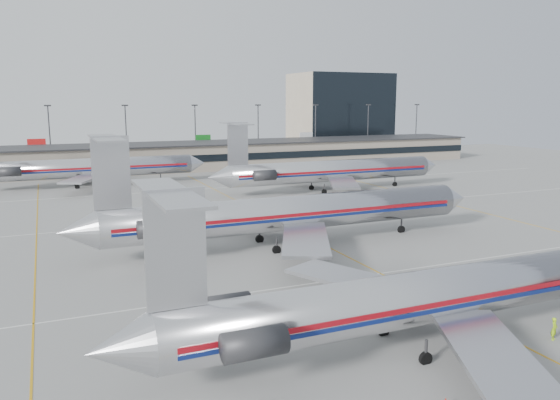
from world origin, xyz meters
TOP-DOWN VIEW (x-y plane):
  - ground at (0.00, 0.00)m, footprint 260.00×260.00m
  - apron_markings at (0.00, 10.00)m, footprint 160.00×0.15m
  - terminal at (0.00, 97.97)m, footprint 162.00×17.00m
  - light_mast_row at (0.00, 112.00)m, footprint 163.60×0.40m
  - distant_building at (62.00, 128.00)m, footprint 30.00×20.00m
  - jet_foreground at (-5.67, -4.06)m, footprint 44.68×26.31m
  - jet_second_row at (-4.15, 22.91)m, footprint 49.28×29.02m
  - jet_third_row at (18.52, 54.81)m, footprint 46.64×28.69m
  - jet_back_row at (-21.23, 78.13)m, footprint 44.89×27.61m
  - ramp_worker_near at (2.63, -7.00)m, footprint 0.68×0.59m

SIDE VIEW (x-z plane):
  - ground at x=0.00m, z-range 0.00..0.00m
  - apron_markings at x=0.00m, z-range 0.00..0.02m
  - ramp_worker_near at x=2.63m, z-range 0.00..1.58m
  - terminal at x=0.00m, z-range 0.03..6.28m
  - jet_foreground at x=-5.67m, z-range -2.45..9.24m
  - jet_back_row at x=-21.23m, z-range -2.57..9.70m
  - jet_third_row at x=18.52m, z-range -2.67..10.08m
  - jet_second_row at x=-4.15m, z-range -2.71..10.19m
  - light_mast_row at x=0.00m, z-range 0.94..16.22m
  - distant_building at x=62.00m, z-range 0.00..25.00m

